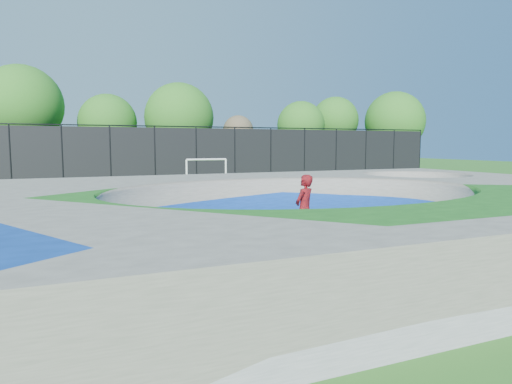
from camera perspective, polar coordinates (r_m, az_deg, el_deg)
ground at (r=13.19m, az=5.18°, el=-6.02°), size 120.00×120.00×0.00m
skate_deck at (r=13.05m, az=5.21°, el=-2.79°), size 22.00×14.00×1.50m
skater at (r=12.69m, az=6.07°, el=-2.12°), size 0.83×0.74×1.91m
skateboard at (r=12.85m, az=6.02°, el=-6.23°), size 0.81×0.50×0.05m
soccer_goal at (r=29.66m, az=-6.20°, el=3.10°), size 2.76×0.12×1.82m
fence at (r=32.92m, az=-12.53°, el=4.74°), size 48.09×0.09×4.04m
treeline at (r=37.69m, az=-13.50°, el=9.15°), size 53.99×7.16×8.28m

